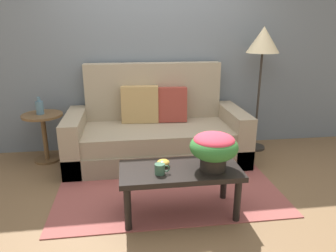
{
  "coord_description": "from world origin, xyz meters",
  "views": [
    {
      "loc": [
        -0.4,
        -3.05,
        1.62
      ],
      "look_at": [
        0.02,
        0.0,
        0.64
      ],
      "focal_mm": 33.87,
      "sensor_mm": 36.0,
      "label": 1
    }
  ],
  "objects_px": {
    "snack_bowl": "(163,163)",
    "table_vase": "(40,107)",
    "side_table": "(44,129)",
    "coffee_mug": "(160,169)",
    "coffee_table": "(180,175)",
    "couch": "(156,132)",
    "potted_plant": "(214,147)",
    "floor_lamp": "(263,46)"
  },
  "relations": [
    {
      "from": "side_table",
      "to": "coffee_mug",
      "type": "height_order",
      "value": "side_table"
    },
    {
      "from": "couch",
      "to": "potted_plant",
      "type": "relative_size",
      "value": 5.24
    },
    {
      "from": "potted_plant",
      "to": "table_vase",
      "type": "height_order",
      "value": "table_vase"
    },
    {
      "from": "coffee_table",
      "to": "coffee_mug",
      "type": "relative_size",
      "value": 8.16
    },
    {
      "from": "floor_lamp",
      "to": "table_vase",
      "type": "height_order",
      "value": "floor_lamp"
    },
    {
      "from": "snack_bowl",
      "to": "table_vase",
      "type": "relative_size",
      "value": 0.53
    },
    {
      "from": "coffee_table",
      "to": "snack_bowl",
      "type": "relative_size",
      "value": 9.41
    },
    {
      "from": "couch",
      "to": "coffee_table",
      "type": "relative_size",
      "value": 2.06
    },
    {
      "from": "coffee_mug",
      "to": "snack_bowl",
      "type": "xyz_separation_m",
      "value": [
        0.05,
        0.15,
        -0.01
      ]
    },
    {
      "from": "floor_lamp",
      "to": "table_vase",
      "type": "relative_size",
      "value": 7.69
    },
    {
      "from": "table_vase",
      "to": "floor_lamp",
      "type": "bearing_deg",
      "value": 0.85
    },
    {
      "from": "couch",
      "to": "snack_bowl",
      "type": "relative_size",
      "value": 19.35
    },
    {
      "from": "couch",
      "to": "coffee_mug",
      "type": "xyz_separation_m",
      "value": [
        -0.1,
        -1.36,
        0.14
      ]
    },
    {
      "from": "floor_lamp",
      "to": "potted_plant",
      "type": "height_order",
      "value": "floor_lamp"
    },
    {
      "from": "side_table",
      "to": "floor_lamp",
      "type": "xyz_separation_m",
      "value": [
        2.74,
        0.04,
        0.96
      ]
    },
    {
      "from": "couch",
      "to": "table_vase",
      "type": "height_order",
      "value": "couch"
    },
    {
      "from": "coffee_mug",
      "to": "table_vase",
      "type": "bearing_deg",
      "value": 131.13
    },
    {
      "from": "couch",
      "to": "coffee_table",
      "type": "bearing_deg",
      "value": -86.47
    },
    {
      "from": "couch",
      "to": "snack_bowl",
      "type": "distance_m",
      "value": 1.22
    },
    {
      "from": "table_vase",
      "to": "couch",
      "type": "bearing_deg",
      "value": -4.15
    },
    {
      "from": "coffee_table",
      "to": "coffee_mug",
      "type": "distance_m",
      "value": 0.23
    },
    {
      "from": "coffee_table",
      "to": "snack_bowl",
      "type": "height_order",
      "value": "snack_bowl"
    },
    {
      "from": "coffee_mug",
      "to": "table_vase",
      "type": "height_order",
      "value": "table_vase"
    },
    {
      "from": "couch",
      "to": "coffee_mug",
      "type": "bearing_deg",
      "value": -94.39
    },
    {
      "from": "coffee_mug",
      "to": "snack_bowl",
      "type": "distance_m",
      "value": 0.16
    },
    {
      "from": "couch",
      "to": "coffee_mug",
      "type": "distance_m",
      "value": 1.37
    },
    {
      "from": "potted_plant",
      "to": "snack_bowl",
      "type": "xyz_separation_m",
      "value": [
        -0.41,
        0.12,
        -0.17
      ]
    },
    {
      "from": "coffee_table",
      "to": "side_table",
      "type": "bearing_deg",
      "value": 136.26
    },
    {
      "from": "floor_lamp",
      "to": "potted_plant",
      "type": "bearing_deg",
      "value": -124.56
    },
    {
      "from": "snack_bowl",
      "to": "floor_lamp",
      "type": "bearing_deg",
      "value": 43.45
    },
    {
      "from": "couch",
      "to": "floor_lamp",
      "type": "relative_size",
      "value": 1.34
    },
    {
      "from": "coffee_mug",
      "to": "snack_bowl",
      "type": "height_order",
      "value": "coffee_mug"
    },
    {
      "from": "side_table",
      "to": "table_vase",
      "type": "height_order",
      "value": "table_vase"
    },
    {
      "from": "coffee_table",
      "to": "table_vase",
      "type": "relative_size",
      "value": 4.99
    },
    {
      "from": "coffee_table",
      "to": "table_vase",
      "type": "xyz_separation_m",
      "value": [
        -1.46,
        1.38,
        0.31
      ]
    },
    {
      "from": "couch",
      "to": "coffee_table",
      "type": "height_order",
      "value": "couch"
    },
    {
      "from": "side_table",
      "to": "floor_lamp",
      "type": "distance_m",
      "value": 2.9
    },
    {
      "from": "coffee_table",
      "to": "potted_plant",
      "type": "height_order",
      "value": "potted_plant"
    },
    {
      "from": "coffee_table",
      "to": "table_vase",
      "type": "bearing_deg",
      "value": 136.62
    },
    {
      "from": "couch",
      "to": "snack_bowl",
      "type": "height_order",
      "value": "couch"
    },
    {
      "from": "side_table",
      "to": "coffee_mug",
      "type": "bearing_deg",
      "value": -49.27
    },
    {
      "from": "potted_plant",
      "to": "table_vase",
      "type": "relative_size",
      "value": 1.96
    }
  ]
}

